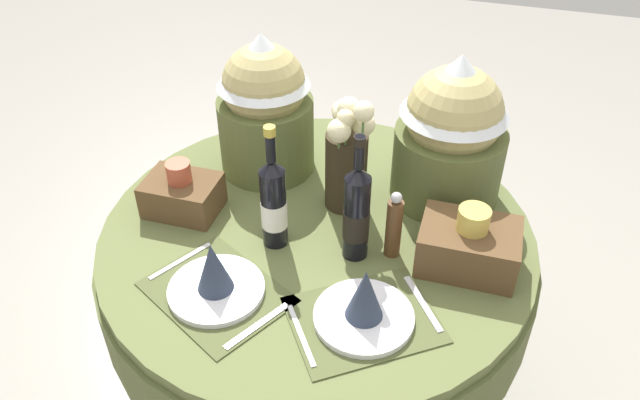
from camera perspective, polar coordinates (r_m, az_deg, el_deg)
ground at (r=2.36m, az=-0.22°, el=-17.11°), size 8.00×8.00×0.00m
dining_table at (r=1.88m, az=-0.26°, el=-6.07°), size 1.23×1.23×0.78m
place_setting_left at (r=1.59m, az=-9.36°, el=-7.02°), size 0.42×0.39×0.16m
place_setting_right at (r=1.51m, az=3.98°, el=-9.47°), size 0.43×0.41×0.16m
flower_vase at (r=1.76m, az=2.42°, el=3.97°), size 0.14×0.17×0.38m
wine_bottle_left at (r=1.66m, az=-4.17°, el=-0.22°), size 0.07×0.07×0.36m
wine_bottle_centre at (r=1.62m, az=3.28°, el=-1.14°), size 0.07×0.07×0.37m
pepper_mill at (r=1.66m, az=6.61°, el=-2.34°), size 0.04×0.04×0.20m
gift_tub_back_left at (r=1.91m, az=-4.96°, el=8.87°), size 0.29×0.29×0.44m
gift_tub_back_right at (r=1.81m, az=11.74°, el=6.47°), size 0.32×0.32×0.45m
woven_basket_side_left at (r=1.85m, az=-12.19°, el=0.57°), size 0.21×0.15×0.16m
woven_basket_side_right at (r=1.67m, az=13.12°, el=-3.93°), size 0.25×0.18×0.18m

